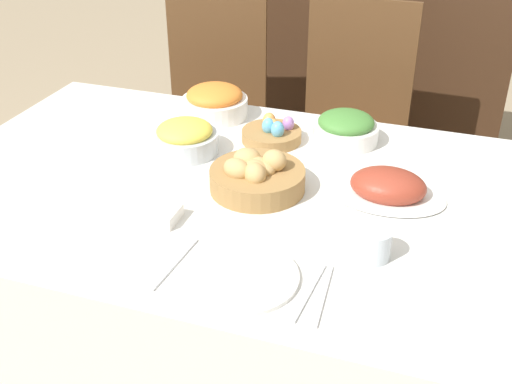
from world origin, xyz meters
TOP-DOWN VIEW (x-y plane):
  - dining_table at (0.00, 0.00)m, footprint 1.89×1.07m
  - chair_far_center at (0.04, 0.90)m, footprint 0.43×0.43m
  - chair_far_left at (-0.55, 0.90)m, footprint 0.46×0.46m
  - sideboard at (-0.11, 1.62)m, footprint 1.46×0.44m
  - bread_basket at (-0.04, -0.00)m, footprint 0.25×0.25m
  - egg_basket at (-0.09, 0.29)m, footprint 0.18×0.18m
  - ham_platter at (0.29, 0.07)m, footprint 0.30×0.21m
  - pineapple_bowl at (-0.31, 0.14)m, footprint 0.19×0.19m
  - green_salad_bowl at (0.12, 0.36)m, footprint 0.20×0.20m
  - carrot_bowl at (-0.33, 0.41)m, footprint 0.21×0.21m
  - dinner_plate at (0.05, -0.37)m, footprint 0.25×0.25m
  - fork at (-0.10, -0.37)m, footprint 0.02×0.20m
  - knife at (0.20, -0.37)m, footprint 0.02×0.20m
  - spoon at (0.23, -0.37)m, footprint 0.02×0.20m
  - drinking_cup at (0.30, -0.20)m, footprint 0.08×0.08m
  - butter_dish at (-0.23, -0.22)m, footprint 0.13×0.08m

SIDE VIEW (x-z plane):
  - dining_table at x=0.00m, z-range 0.00..0.72m
  - sideboard at x=-0.11m, z-range 0.00..0.95m
  - chair_far_center at x=0.04m, z-range 0.02..1.02m
  - chair_far_left at x=-0.55m, z-range 0.02..1.02m
  - fork at x=-0.10m, z-range 0.72..0.73m
  - knife at x=0.20m, z-range 0.72..0.73m
  - spoon at x=0.23m, z-range 0.72..0.73m
  - dinner_plate at x=0.05m, z-range 0.72..0.73m
  - butter_dish at x=-0.23m, z-range 0.72..0.76m
  - egg_basket at x=-0.09m, z-range 0.71..0.79m
  - ham_platter at x=0.29m, z-range 0.71..0.79m
  - drinking_cup at x=0.30m, z-range 0.72..0.79m
  - bread_basket at x=-0.04m, z-range 0.71..0.82m
  - green_salad_bowl at x=0.12m, z-range 0.72..0.81m
  - pineapple_bowl at x=-0.31m, z-range 0.72..0.82m
  - carrot_bowl at x=-0.33m, z-range 0.72..0.83m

